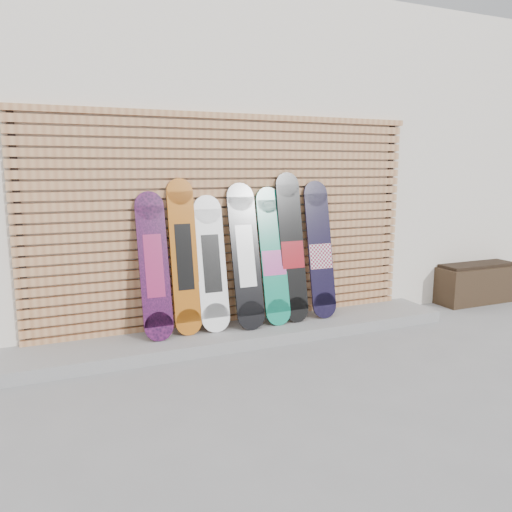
% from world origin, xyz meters
% --- Properties ---
extents(ground, '(80.00, 80.00, 0.00)m').
position_xyz_m(ground, '(0.00, 0.00, 0.00)').
color(ground, gray).
rests_on(ground, ground).
extents(building, '(12.00, 5.00, 3.60)m').
position_xyz_m(building, '(0.50, 3.50, 1.80)').
color(building, silver).
rests_on(building, ground).
extents(concrete_step, '(4.60, 0.70, 0.12)m').
position_xyz_m(concrete_step, '(-0.15, 0.68, 0.06)').
color(concrete_step, gray).
rests_on(concrete_step, ground).
extents(slat_wall, '(4.26, 0.08, 2.29)m').
position_xyz_m(slat_wall, '(-0.15, 0.97, 1.21)').
color(slat_wall, '#B2764A').
rests_on(slat_wall, ground).
extents(planter_box, '(1.14, 0.48, 0.52)m').
position_xyz_m(planter_box, '(3.23, 0.86, 0.25)').
color(planter_box, black).
rests_on(planter_box, ground).
extents(snowboard_0, '(0.28, 0.35, 1.41)m').
position_xyz_m(snowboard_0, '(-1.02, 0.77, 0.82)').
color(snowboard_0, black).
rests_on(snowboard_0, concrete_step).
extents(snowboard_1, '(0.27, 0.29, 1.53)m').
position_xyz_m(snowboard_1, '(-0.72, 0.80, 0.88)').
color(snowboard_1, '#AC5812').
rests_on(snowboard_1, concrete_step).
extents(snowboard_2, '(0.30, 0.31, 1.36)m').
position_xyz_m(snowboard_2, '(-0.44, 0.79, 0.80)').
color(snowboard_2, white).
rests_on(snowboard_2, concrete_step).
extents(snowboard_3, '(0.30, 0.39, 1.48)m').
position_xyz_m(snowboard_3, '(-0.08, 0.75, 0.86)').
color(snowboard_3, black).
rests_on(snowboard_3, concrete_step).
extents(snowboard_4, '(0.28, 0.36, 1.43)m').
position_xyz_m(snowboard_4, '(0.23, 0.76, 0.82)').
color(snowboard_4, '#0D8162').
rests_on(snowboard_4, concrete_step).
extents(snowboard_5, '(0.27, 0.34, 1.59)m').
position_xyz_m(snowboard_5, '(0.46, 0.77, 0.90)').
color(snowboard_5, black).
rests_on(snowboard_5, concrete_step).
extents(snowboard_6, '(0.29, 0.33, 1.49)m').
position_xyz_m(snowboard_6, '(0.81, 0.78, 0.85)').
color(snowboard_6, black).
rests_on(snowboard_6, concrete_step).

